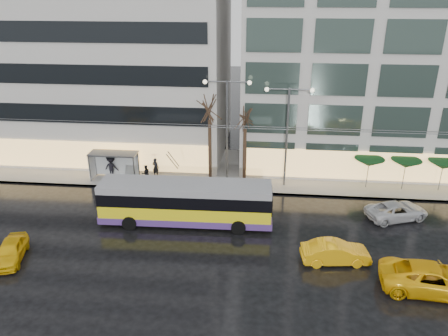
# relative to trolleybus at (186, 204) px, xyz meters

# --- Properties ---
(ground) EXTENTS (140.00, 140.00, 0.00)m
(ground) POSITION_rel_trolleybus_xyz_m (0.34, -3.75, -1.56)
(ground) COLOR black
(ground) RESTS_ON ground
(sidewalk) EXTENTS (80.00, 10.00, 0.15)m
(sidewalk) POSITION_rel_trolleybus_xyz_m (2.34, 10.25, -1.49)
(sidewalk) COLOR gray
(sidewalk) RESTS_ON ground
(kerb) EXTENTS (80.00, 0.10, 0.15)m
(kerb) POSITION_rel_trolleybus_xyz_m (2.34, 5.30, -1.49)
(kerb) COLOR slate
(kerb) RESTS_ON ground
(building_left) EXTENTS (34.00, 14.00, 22.00)m
(building_left) POSITION_rel_trolleybus_xyz_m (-15.66, 15.25, 9.59)
(building_left) COLOR #B7B3AF
(building_left) RESTS_ON sidewalk
(building_right) EXTENTS (32.00, 14.00, 25.00)m
(building_right) POSITION_rel_trolleybus_xyz_m (19.34, 15.25, 11.09)
(building_right) COLOR #B7B3AF
(building_right) RESTS_ON sidewalk
(trolleybus) EXTENTS (12.51, 4.94, 5.77)m
(trolleybus) POSITION_rel_trolleybus_xyz_m (0.00, 0.00, 0.00)
(trolleybus) COLOR yellow
(trolleybus) RESTS_ON ground
(catenary) EXTENTS (42.24, 5.12, 7.00)m
(catenary) POSITION_rel_trolleybus_xyz_m (1.34, 4.19, 2.69)
(catenary) COLOR #595B60
(catenary) RESTS_ON ground
(bus_shelter) EXTENTS (4.20, 1.60, 2.51)m
(bus_shelter) POSITION_rel_trolleybus_xyz_m (-8.04, 6.94, 0.40)
(bus_shelter) COLOR #595B60
(bus_shelter) RESTS_ON sidewalk
(street_lamp_near) EXTENTS (3.96, 0.36, 9.03)m
(street_lamp_near) POSITION_rel_trolleybus_xyz_m (2.34, 7.05, 4.43)
(street_lamp_near) COLOR #595B60
(street_lamp_near) RESTS_ON sidewalk
(street_lamp_far) EXTENTS (3.96, 0.36, 8.53)m
(street_lamp_far) POSITION_rel_trolleybus_xyz_m (7.34, 7.05, 4.15)
(street_lamp_far) COLOR #595B60
(street_lamp_far) RESTS_ON sidewalk
(tree_a) EXTENTS (3.20, 3.20, 8.40)m
(tree_a) POSITION_rel_trolleybus_xyz_m (0.84, 7.25, 5.52)
(tree_a) COLOR black
(tree_a) RESTS_ON sidewalk
(tree_b) EXTENTS (3.20, 3.20, 7.70)m
(tree_b) POSITION_rel_trolleybus_xyz_m (3.84, 7.45, 4.84)
(tree_b) COLOR black
(tree_b) RESTS_ON sidewalk
(parasol_a) EXTENTS (2.50, 2.50, 2.65)m
(parasol_a) POSITION_rel_trolleybus_xyz_m (14.34, 7.25, 0.89)
(parasol_a) COLOR #595B60
(parasol_a) RESTS_ON sidewalk
(parasol_b) EXTENTS (2.50, 2.50, 2.65)m
(parasol_b) POSITION_rel_trolleybus_xyz_m (17.34, 7.25, 0.89)
(parasol_b) COLOR #595B60
(parasol_b) RESTS_ON sidewalk
(parasol_c) EXTENTS (2.50, 2.50, 2.65)m
(parasol_c) POSITION_rel_trolleybus_xyz_m (20.34, 7.25, 0.89)
(parasol_c) COLOR #595B60
(parasol_c) RESTS_ON sidewalk
(taxi_a) EXTENTS (2.46, 4.08, 1.30)m
(taxi_a) POSITION_rel_trolleybus_xyz_m (-10.28, -5.73, -0.91)
(taxi_a) COLOR yellow
(taxi_a) RESTS_ON ground
(taxi_b) EXTENTS (4.44, 2.00, 1.41)m
(taxi_b) POSITION_rel_trolleybus_xyz_m (10.25, -3.94, -0.85)
(taxi_b) COLOR #FFB10D
(taxi_b) RESTS_ON ground
(taxi_c) EXTENTS (6.12, 3.24, 1.64)m
(taxi_c) POSITION_rel_trolleybus_xyz_m (15.43, -6.22, -0.74)
(taxi_c) COLOR yellow
(taxi_c) RESTS_ON ground
(sedan_silver) EXTENTS (5.11, 3.61, 1.29)m
(sedan_silver) POSITION_rel_trolleybus_xyz_m (15.58, 2.20, -0.91)
(sedan_silver) COLOR silver
(sedan_silver) RESTS_ON ground
(pedestrian_a) EXTENTS (1.22, 1.23, 2.19)m
(pedestrian_a) POSITION_rel_trolleybus_xyz_m (-4.19, 7.70, 0.02)
(pedestrian_a) COLOR black
(pedestrian_a) RESTS_ON sidewalk
(pedestrian_b) EXTENTS (0.94, 0.87, 1.54)m
(pedestrian_b) POSITION_rel_trolleybus_xyz_m (-4.78, 6.53, -0.64)
(pedestrian_b) COLOR black
(pedestrian_b) RESTS_ON sidewalk
(pedestrian_c) EXTENTS (1.34, 0.92, 2.11)m
(pedestrian_c) POSITION_rel_trolleybus_xyz_m (-8.10, 7.16, -0.27)
(pedestrian_c) COLOR black
(pedestrian_c) RESTS_ON sidewalk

